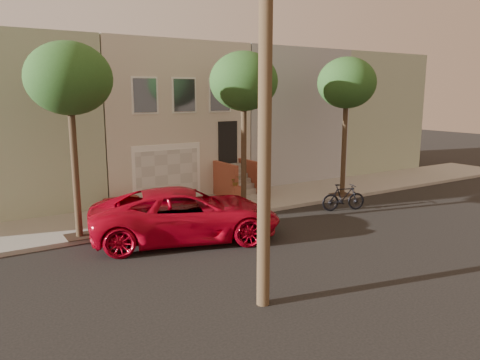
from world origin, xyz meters
TOP-DOWN VIEW (x-y plane):
  - ground at (0.00, 0.00)m, footprint 90.00×90.00m
  - sidewalk at (0.00, 5.35)m, footprint 40.00×3.70m
  - house_row at (0.00, 11.19)m, footprint 33.10×11.70m
  - tree_left at (-5.50, 3.90)m, footprint 2.70×2.57m
  - tree_mid at (1.00, 3.90)m, footprint 2.70×2.57m
  - tree_right at (6.50, 3.90)m, footprint 2.70×2.57m
  - pickup_truck at (-2.41, 2.12)m, footprint 6.84×4.63m
  - motorcycle at (4.83, 2.13)m, footprint 1.95×1.13m

SIDE VIEW (x-z plane):
  - ground at x=0.00m, z-range 0.00..0.00m
  - sidewalk at x=0.00m, z-range 0.00..0.15m
  - motorcycle at x=4.83m, z-range 0.00..1.13m
  - pickup_truck at x=-2.41m, z-range 0.00..1.74m
  - house_row at x=0.00m, z-range 0.14..7.14m
  - tree_left at x=-5.50m, z-range 2.11..8.41m
  - tree_mid at x=1.00m, z-range 2.11..8.41m
  - tree_right at x=6.50m, z-range 2.11..8.41m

